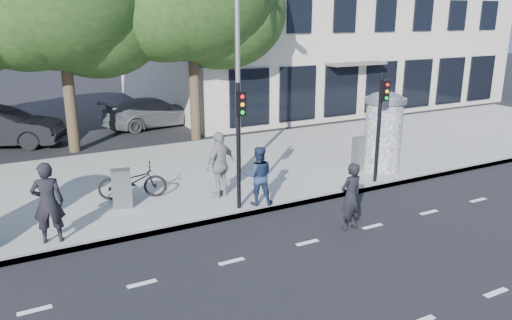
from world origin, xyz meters
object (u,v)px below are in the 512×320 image
traffic_pole_near (239,134)px  street_lamp (238,29)px  bicycle (132,181)px  ped_c (258,176)px  cabinet_left (122,189)px  ad_column_right (383,130)px  traffic_pole_far (380,117)px  car_right (153,112)px  ped_b (48,203)px  cabinet_right (361,153)px  ped_e (220,165)px  man_road (351,197)px

traffic_pole_near → street_lamp: street_lamp is taller
traffic_pole_near → bicycle: size_ratio=1.78×
ped_c → cabinet_left: (-3.38, 1.55, -0.29)m
ad_column_right → traffic_pole_near: size_ratio=0.78×
traffic_pole_near → street_lamp: bearing=63.8°
ad_column_right → traffic_pole_far: 1.52m
ped_c → car_right: 11.86m
ad_column_right → ped_b: size_ratio=1.38×
bicycle → cabinet_right: 7.62m
ped_e → cabinet_left: 2.79m
ad_column_right → street_lamp: size_ratio=0.33×
traffic_pole_near → ped_e: 1.57m
man_road → traffic_pole_near: bearing=-53.3°
traffic_pole_near → bicycle: traffic_pole_near is taller
man_road → cabinet_right: 4.77m
traffic_pole_far → ped_e: (-4.88, 1.10, -1.12)m
traffic_pole_far → ped_c: 4.38m
cabinet_right → ped_e: bearing=-174.0°
man_road → cabinet_left: (-4.76, 3.84, -0.19)m
street_lamp → ped_c: size_ratio=4.86×
cabinet_left → traffic_pole_far: bearing=0.0°
ped_b → ped_e: (4.69, 0.89, 0.00)m
traffic_pole_far → man_road: 3.84m
man_road → cabinet_right: size_ratio=1.55×
ped_b → man_road: 7.17m
ad_column_right → cabinet_left: (-8.58, 0.70, -0.85)m
cabinet_left → car_right: bearing=80.7°
ad_column_right → ped_b: bearing=-176.2°
bicycle → ped_e: bearing=-99.0°
cabinet_left → car_right: (4.02, 10.29, 0.02)m
ped_b → car_right: 13.14m
traffic_pole_far → cabinet_left: (-7.58, 1.61, -1.55)m
ped_b → ped_c: size_ratio=1.17×
traffic_pole_near → ped_b: size_ratio=1.77×
ad_column_right → cabinet_right: (-0.58, 0.37, -0.83)m
street_lamp → cabinet_right: size_ratio=7.15×
ped_e → cabinet_left: size_ratio=1.81×
ad_column_right → man_road: ad_column_right is taller
street_lamp → ped_b: (-6.16, -2.63, -3.68)m
ad_column_right → ped_c: 5.30m
traffic_pole_near → traffic_pole_far: same height
cabinet_right → ad_column_right: bearing=-28.4°
traffic_pole_far → cabinet_right: size_ratio=3.04×
street_lamp → cabinet_left: (-4.18, -1.23, -4.11)m
bicycle → cabinet_right: bearing=-80.5°
ad_column_right → car_right: 11.93m
traffic_pole_near → street_lamp: (1.40, 2.84, 2.56)m
ad_column_right → ped_c: bearing=-170.7°
traffic_pole_near → ped_c: size_ratio=2.06×
ad_column_right → traffic_pole_far: (-1.00, -0.91, 0.69)m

